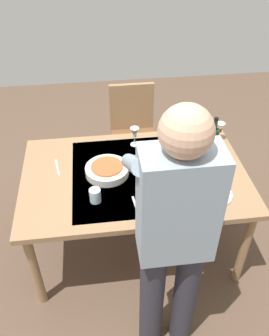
% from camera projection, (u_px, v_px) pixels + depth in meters
% --- Properties ---
extents(ground_plane, '(6.00, 6.00, 0.00)m').
position_uv_depth(ground_plane, '(134.00, 242.00, 2.94)').
color(ground_plane, brown).
extents(dining_table, '(1.55, 1.00, 0.73)m').
position_uv_depth(dining_table, '(134.00, 181.00, 2.52)').
color(dining_table, '#93704C').
rests_on(dining_table, ground_plane).
extents(chair_near, '(0.40, 0.40, 0.91)m').
position_uv_depth(chair_near, '(133.00, 128.00, 3.30)').
color(chair_near, brown).
rests_on(chair_near, ground_plane).
extents(person_server, '(0.42, 0.61, 1.69)m').
position_uv_depth(person_server, '(174.00, 235.00, 1.76)').
color(person_server, '#2D2D38').
rests_on(person_server, ground_plane).
extents(wine_bottle, '(0.07, 0.07, 0.30)m').
position_uv_depth(wine_bottle, '(213.00, 140.00, 2.61)').
color(wine_bottle, black).
rests_on(wine_bottle, dining_table).
extents(wine_glass_left, '(0.07, 0.07, 0.15)m').
position_uv_depth(wine_glass_left, '(135.00, 133.00, 2.68)').
color(wine_glass_left, white).
rests_on(wine_glass_left, dining_table).
extents(wine_glass_right, '(0.07, 0.07, 0.15)m').
position_uv_depth(wine_glass_right, '(220.00, 128.00, 2.73)').
color(wine_glass_right, white).
rests_on(wine_glass_right, dining_table).
extents(water_cup_near_left, '(0.07, 0.07, 0.10)m').
position_uv_depth(water_cup_near_left, '(196.00, 140.00, 2.71)').
color(water_cup_near_left, silver).
rests_on(water_cup_near_left, dining_table).
extents(water_cup_near_right, '(0.08, 0.08, 0.09)m').
position_uv_depth(water_cup_near_right, '(176.00, 145.00, 2.67)').
color(water_cup_near_right, silver).
rests_on(water_cup_near_right, dining_table).
extents(water_cup_far_left, '(0.07, 0.07, 0.09)m').
position_uv_depth(water_cup_far_left, '(95.00, 195.00, 2.25)').
color(water_cup_far_left, silver).
rests_on(water_cup_far_left, dining_table).
extents(serving_bowl_pasta, '(0.30, 0.30, 0.07)m').
position_uv_depth(serving_bowl_pasta, '(107.00, 170.00, 2.46)').
color(serving_bowl_pasta, silver).
rests_on(serving_bowl_pasta, dining_table).
extents(dinner_plate_near, '(0.23, 0.23, 0.01)m').
position_uv_depth(dinner_plate_near, '(154.00, 178.00, 2.44)').
color(dinner_plate_near, silver).
rests_on(dinner_plate_near, dining_table).
extents(dinner_plate_far, '(0.23, 0.23, 0.01)m').
position_uv_depth(dinner_plate_far, '(214.00, 194.00, 2.31)').
color(dinner_plate_far, silver).
rests_on(dinner_plate_far, dining_table).
extents(table_knife, '(0.04, 0.20, 0.00)m').
position_uv_depth(table_knife, '(136.00, 208.00, 2.22)').
color(table_knife, silver).
rests_on(table_knife, dining_table).
extents(table_fork, '(0.04, 0.18, 0.00)m').
position_uv_depth(table_fork, '(57.00, 167.00, 2.53)').
color(table_fork, silver).
rests_on(table_fork, dining_table).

